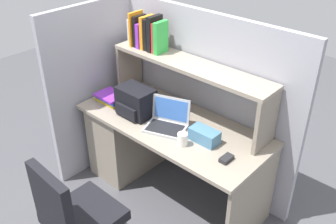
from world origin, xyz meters
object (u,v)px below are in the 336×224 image
Objects in this scene: laptop at (168,121)px; paper_cup at (183,139)px; backpack at (135,102)px; tissue_box at (204,136)px; computer_mouse at (226,159)px.

laptop is 3.87× the size of paper_cup.
paper_cup is (0.24, -0.10, -0.00)m from laptop.
backpack is 3.09× the size of paper_cup.
laptop is at bearing -173.38° from tissue_box.
tissue_box is at bearing 57.92° from paper_cup.
backpack is (-0.32, -0.03, 0.06)m from laptop.
computer_mouse is at bearing -17.40° from tissue_box.
backpack is at bearing -173.95° from laptop.
paper_cup is at bearing -7.07° from backpack.
tissue_box is (0.09, 0.14, 0.00)m from paper_cup.
computer_mouse is at bearing -4.08° from laptop.
paper_cup reaches higher than computer_mouse.
laptop is 3.61× the size of computer_mouse.
backpack reaches higher than paper_cup.
computer_mouse is at bearing -0.47° from backpack.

